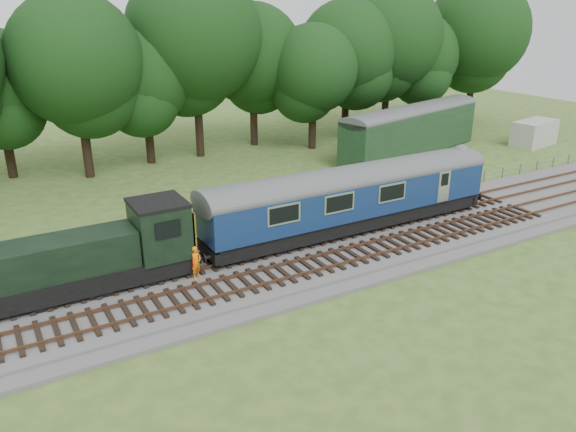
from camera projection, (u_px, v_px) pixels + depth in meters
ground at (281, 264)px, 29.21m from camera, size 120.00×120.00×0.00m
ballast at (281, 261)px, 29.15m from camera, size 70.00×7.00×0.35m
track_north at (268, 248)px, 30.20m from camera, size 67.20×2.40×0.21m
track_south at (296, 269)px, 27.77m from camera, size 67.20×2.40×0.21m
fence at (243, 235)px, 32.86m from camera, size 64.00×0.12×1.00m
tree_line at (153, 165)px, 47.03m from camera, size 70.00×8.00×18.00m
dmu_railcar at (351, 193)px, 31.94m from camera, size 18.05×2.86×3.88m
shunter_loco at (103, 254)px, 25.67m from camera, size 8.91×2.60×3.38m
worker at (196, 262)px, 26.75m from camera, size 0.72×0.65×1.64m
parked_coach at (412, 127)px, 49.65m from camera, size 17.02×7.06×4.30m
shed at (383, 134)px, 51.74m from camera, size 4.47×4.47×2.79m
caravan at (534, 133)px, 53.21m from camera, size 5.15×3.17×2.35m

